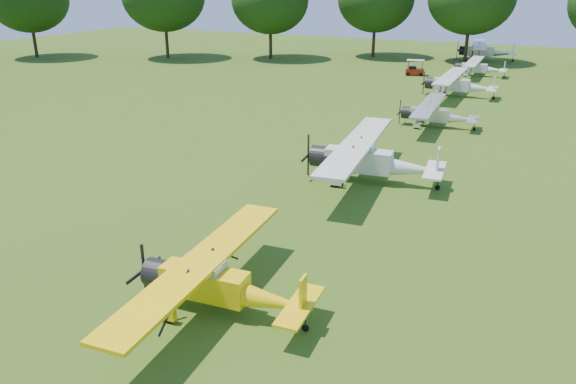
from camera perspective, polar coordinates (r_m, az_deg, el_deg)
name	(u,v)px	position (r m, az deg, el deg)	size (l,w,h in m)	color
ground	(305,223)	(26.05, 1.79, -3.19)	(160.00, 160.00, 0.00)	#2E4B12
tree_belt	(393,50)	(22.86, 10.65, 14.02)	(137.36, 130.27, 14.52)	black
aircraft_2	(217,281)	(19.15, -7.23, -8.96)	(6.41, 10.22, 2.01)	yellow
aircraft_3	(369,158)	(31.08, 8.23, 3.46)	(7.69, 12.23, 2.40)	silver
aircraft_4	(435,113)	(43.95, 14.75, 7.77)	(5.90, 9.40, 1.85)	silver
aircraft_5	(457,83)	(56.09, 16.81, 10.54)	(6.88, 10.92, 2.16)	silver
aircraft_6	(478,67)	(68.66, 18.76, 11.97)	(5.88, 9.34, 1.85)	silver
aircraft_7	(484,50)	(82.27, 19.32, 13.48)	(7.69, 12.19, 2.39)	silver
golf_cart	(414,70)	(67.44, 12.72, 11.98)	(2.25, 1.65, 1.74)	#A81C0C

